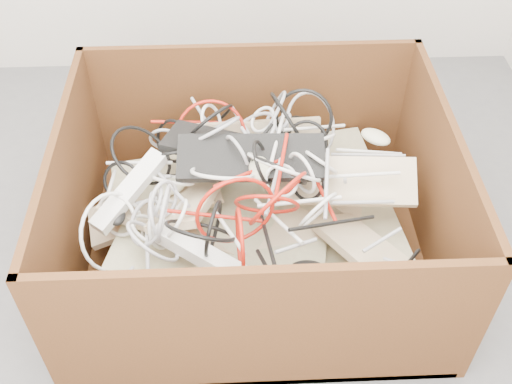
{
  "coord_description": "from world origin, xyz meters",
  "views": [
    {
      "loc": [
        0.11,
        -1.18,
        1.75
      ],
      "look_at": [
        0.17,
        0.27,
        0.3
      ],
      "focal_mm": 43.19,
      "sensor_mm": 36.0,
      "label": 1
    }
  ],
  "objects_px": {
    "cardboard_box": "(251,228)",
    "power_strip_left": "(129,191)",
    "power_strip_right": "(199,253)",
    "vga_plug": "(361,175)"
  },
  "relations": [
    {
      "from": "cardboard_box",
      "to": "vga_plug",
      "type": "xyz_separation_m",
      "value": [
        0.37,
        0.05,
        0.19
      ]
    },
    {
      "from": "power_strip_left",
      "to": "vga_plug",
      "type": "bearing_deg",
      "value": -46.23
    },
    {
      "from": "cardboard_box",
      "to": "power_strip_left",
      "type": "bearing_deg",
      "value": -174.54
    },
    {
      "from": "cardboard_box",
      "to": "vga_plug",
      "type": "height_order",
      "value": "cardboard_box"
    },
    {
      "from": "power_strip_right",
      "to": "vga_plug",
      "type": "height_order",
      "value": "power_strip_right"
    },
    {
      "from": "power_strip_right",
      "to": "vga_plug",
      "type": "xyz_separation_m",
      "value": [
        0.53,
        0.31,
        0.0
      ]
    },
    {
      "from": "cardboard_box",
      "to": "power_strip_left",
      "type": "xyz_separation_m",
      "value": [
        -0.39,
        -0.04,
        0.24
      ]
    },
    {
      "from": "cardboard_box",
      "to": "power_strip_right",
      "type": "relative_size",
      "value": 4.08
    },
    {
      "from": "power_strip_left",
      "to": "vga_plug",
      "type": "xyz_separation_m",
      "value": [
        0.76,
        0.09,
        -0.04
      ]
    },
    {
      "from": "vga_plug",
      "to": "cardboard_box",
      "type": "bearing_deg",
      "value": -165.0
    }
  ]
}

